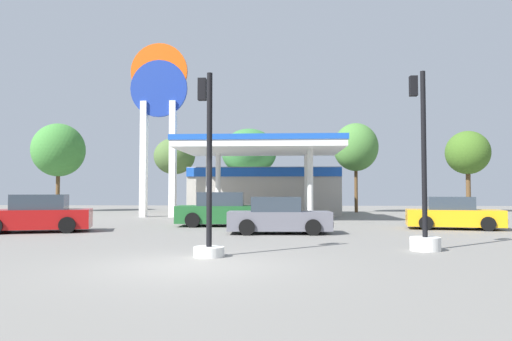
{
  "coord_description": "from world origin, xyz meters",
  "views": [
    {
      "loc": [
        2.08,
        -10.63,
        1.64
      ],
      "look_at": [
        0.79,
        11.78,
        2.62
      ],
      "focal_mm": 33.75,
      "sensor_mm": 36.0,
      "label": 1
    }
  ],
  "objects_px": {
    "tree_2": "(249,152)",
    "car_0": "(278,217)",
    "station_pole_sign": "(159,108)",
    "tree_1": "(174,156)",
    "traffic_signal_0": "(208,201)",
    "traffic_signal_1": "(424,208)",
    "car_3": "(453,214)",
    "tree_3": "(356,147)",
    "car_2": "(37,215)",
    "car_1": "(224,211)",
    "tree_4": "(468,153)",
    "tree_0": "(58,150)"
  },
  "relations": [
    {
      "from": "tree_2",
      "to": "tree_4",
      "type": "height_order",
      "value": "tree_2"
    },
    {
      "from": "tree_2",
      "to": "car_2",
      "type": "bearing_deg",
      "value": -110.04
    },
    {
      "from": "tree_0",
      "to": "tree_4",
      "type": "relative_size",
      "value": 1.12
    },
    {
      "from": "traffic_signal_0",
      "to": "car_0",
      "type": "bearing_deg",
      "value": 75.83
    },
    {
      "from": "tree_2",
      "to": "car_0",
      "type": "bearing_deg",
      "value": -82.56
    },
    {
      "from": "car_3",
      "to": "tree_3",
      "type": "relative_size",
      "value": 0.59
    },
    {
      "from": "tree_2",
      "to": "tree_4",
      "type": "xyz_separation_m",
      "value": [
        17.45,
        0.49,
        -0.1
      ]
    },
    {
      "from": "car_0",
      "to": "car_3",
      "type": "relative_size",
      "value": 0.98
    },
    {
      "from": "station_pole_sign",
      "to": "tree_1",
      "type": "bearing_deg",
      "value": 96.46
    },
    {
      "from": "car_1",
      "to": "tree_3",
      "type": "relative_size",
      "value": 0.65
    },
    {
      "from": "traffic_signal_1",
      "to": "tree_4",
      "type": "height_order",
      "value": "tree_4"
    },
    {
      "from": "car_1",
      "to": "tree_4",
      "type": "distance_m",
      "value": 24.3
    },
    {
      "from": "car_3",
      "to": "tree_4",
      "type": "bearing_deg",
      "value": 67.55
    },
    {
      "from": "car_0",
      "to": "tree_3",
      "type": "xyz_separation_m",
      "value": [
        5.9,
        19.38,
        4.47
      ]
    },
    {
      "from": "tree_3",
      "to": "tree_4",
      "type": "xyz_separation_m",
      "value": [
        8.97,
        0.89,
        -0.42
      ]
    },
    {
      "from": "tree_0",
      "to": "traffic_signal_0",
      "type": "bearing_deg",
      "value": -57.77
    },
    {
      "from": "car_1",
      "to": "tree_0",
      "type": "xyz_separation_m",
      "value": [
        -15.72,
        15.8,
        4.31
      ]
    },
    {
      "from": "tree_0",
      "to": "tree_2",
      "type": "bearing_deg",
      "value": 0.38
    },
    {
      "from": "traffic_signal_0",
      "to": "tree_2",
      "type": "height_order",
      "value": "tree_2"
    },
    {
      "from": "car_2",
      "to": "car_1",
      "type": "bearing_deg",
      "value": 28.01
    },
    {
      "from": "traffic_signal_0",
      "to": "traffic_signal_1",
      "type": "xyz_separation_m",
      "value": [
        5.81,
        1.58,
        -0.21
      ]
    },
    {
      "from": "car_1",
      "to": "car_3",
      "type": "bearing_deg",
      "value": -7.01
    },
    {
      "from": "car_1",
      "to": "traffic_signal_0",
      "type": "bearing_deg",
      "value": -85.0
    },
    {
      "from": "car_1",
      "to": "car_2",
      "type": "distance_m",
      "value": 8.09
    },
    {
      "from": "tree_2",
      "to": "tree_3",
      "type": "relative_size",
      "value": 0.95
    },
    {
      "from": "tree_1",
      "to": "station_pole_sign",
      "type": "bearing_deg",
      "value": -83.54
    },
    {
      "from": "tree_2",
      "to": "car_1",
      "type": "bearing_deg",
      "value": -90.17
    },
    {
      "from": "car_1",
      "to": "car_3",
      "type": "xyz_separation_m",
      "value": [
        10.2,
        -1.25,
        -0.09
      ]
    },
    {
      "from": "car_0",
      "to": "tree_1",
      "type": "bearing_deg",
      "value": 113.27
    },
    {
      "from": "station_pole_sign",
      "to": "tree_0",
      "type": "bearing_deg",
      "value": 142.57
    },
    {
      "from": "traffic_signal_1",
      "to": "tree_4",
      "type": "relative_size",
      "value": 0.78
    },
    {
      "from": "car_1",
      "to": "tree_3",
      "type": "height_order",
      "value": "tree_3"
    },
    {
      "from": "car_1",
      "to": "car_3",
      "type": "height_order",
      "value": "car_1"
    },
    {
      "from": "tree_4",
      "to": "station_pole_sign",
      "type": "bearing_deg",
      "value": -159.24
    },
    {
      "from": "car_0",
      "to": "station_pole_sign",
      "type": "bearing_deg",
      "value": 124.02
    },
    {
      "from": "traffic_signal_0",
      "to": "tree_4",
      "type": "distance_m",
      "value": 31.85
    },
    {
      "from": "station_pole_sign",
      "to": "tree_4",
      "type": "height_order",
      "value": "station_pole_sign"
    },
    {
      "from": "car_0",
      "to": "car_2",
      "type": "height_order",
      "value": "car_2"
    },
    {
      "from": "traffic_signal_1",
      "to": "car_1",
      "type": "bearing_deg",
      "value": 126.73
    },
    {
      "from": "station_pole_sign",
      "to": "tree_2",
      "type": "distance_m",
      "value": 9.95
    },
    {
      "from": "tree_2",
      "to": "tree_3",
      "type": "distance_m",
      "value": 8.49
    },
    {
      "from": "car_1",
      "to": "tree_4",
      "type": "xyz_separation_m",
      "value": [
        17.49,
        16.39,
        3.98
      ]
    },
    {
      "from": "tree_1",
      "to": "tree_4",
      "type": "xyz_separation_m",
      "value": [
        23.75,
        -0.39,
        0.14
      ]
    },
    {
      "from": "traffic_signal_0",
      "to": "tree_0",
      "type": "distance_m",
      "value": 31.43
    },
    {
      "from": "tree_4",
      "to": "car_0",
      "type": "bearing_deg",
      "value": -126.26
    },
    {
      "from": "car_0",
      "to": "tree_0",
      "type": "relative_size",
      "value": 0.56
    },
    {
      "from": "station_pole_sign",
      "to": "tree_4",
      "type": "distance_m",
      "value": 24.42
    },
    {
      "from": "car_3",
      "to": "tree_3",
      "type": "bearing_deg",
      "value": 95.72
    },
    {
      "from": "tree_1",
      "to": "tree_4",
      "type": "distance_m",
      "value": 23.75
    },
    {
      "from": "car_1",
      "to": "tree_1",
      "type": "distance_m",
      "value": 18.31
    }
  ]
}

